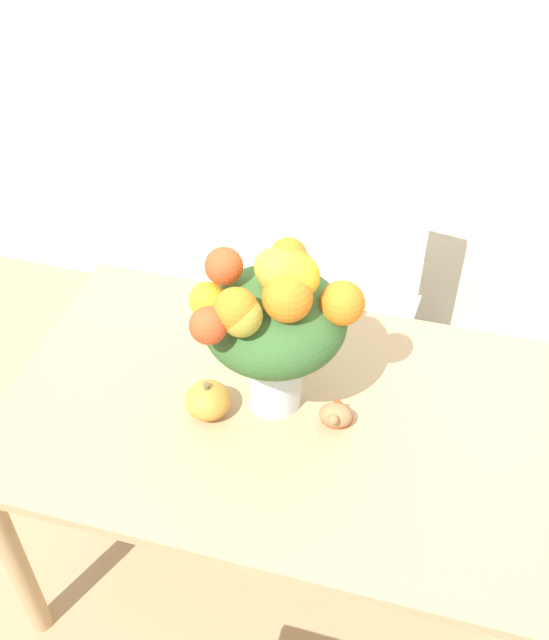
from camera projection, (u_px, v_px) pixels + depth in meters
name	position (u px, v px, depth m)	size (l,w,h in m)	color
ground_plane	(289.00, 568.00, 2.29)	(12.00, 12.00, 0.00)	tan
dining_table	(292.00, 438.00, 1.87)	(1.41, 0.83, 0.73)	tan
flower_vase	(274.00, 321.00, 1.65)	(0.38, 0.36, 0.46)	silver
pumpkin	(208.00, 400.00, 1.78)	(0.11, 0.11, 0.10)	gold
turkey_figurine	(337.00, 411.00, 1.77)	(0.08, 0.11, 0.07)	#A87A4C
dining_chair_near_window	(352.00, 301.00, 2.50)	(0.45, 0.45, 0.91)	silver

